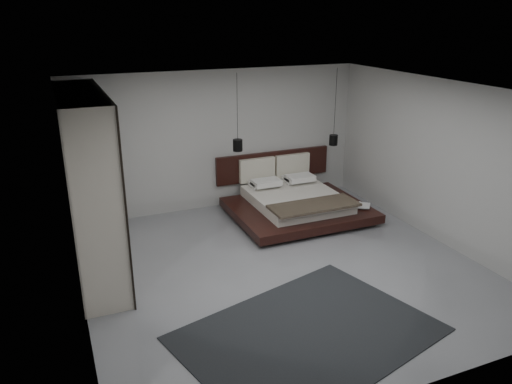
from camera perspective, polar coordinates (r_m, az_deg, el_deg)
name	(u,v)px	position (r m, az deg, el deg)	size (l,w,h in m)	color
floor	(282,268)	(8.04, 3.00, -8.63)	(6.00, 6.00, 0.00)	gray
ceiling	(286,90)	(7.14, 3.41, 11.52)	(6.00, 6.00, 0.00)	white
wall_back	(219,140)	(10.15, -4.26, 5.94)	(6.00, 6.00, 0.00)	#AEAEAB
wall_front	(418,277)	(5.18, 18.02, -9.20)	(6.00, 6.00, 0.00)	#AEAEAB
wall_left	(72,214)	(6.79, -20.24, -2.41)	(6.00, 6.00, 0.00)	#AEAEAB
wall_right	(441,163)	(9.15, 20.39, 3.17)	(6.00, 6.00, 0.00)	#AEAEAB
lattice_screen	(66,169)	(9.15, -20.85, 2.47)	(0.05, 0.90, 2.60)	black
bed	(295,202)	(9.98, 4.46, -1.09)	(2.58, 2.31, 1.04)	black
book_lower	(357,206)	(10.00, 11.52, -1.54)	(0.19, 0.26, 0.02)	#99724C
book_upper	(358,205)	(9.96, 11.53, -1.48)	(0.24, 0.32, 0.02)	#99724C
pendant_left	(238,145)	(9.54, -2.11, 5.40)	(0.18, 0.18, 1.47)	black
pendant_right	(333,140)	(10.48, 8.84, 5.93)	(0.18, 0.18, 1.56)	black
wardrobe	(89,185)	(7.86, -18.59, 0.73)	(0.67, 2.84, 2.79)	beige
rug	(308,334)	(6.58, 6.00, -15.80)	(3.09, 2.21, 0.01)	black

